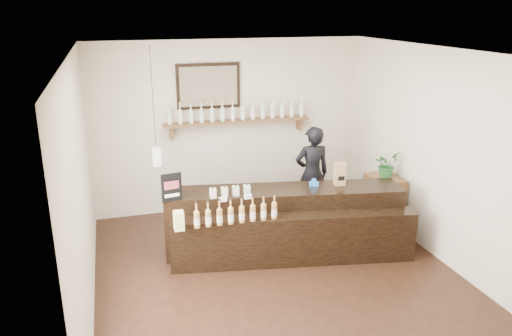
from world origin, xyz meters
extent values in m
plane|color=black|center=(0.00, 0.00, 0.00)|extent=(5.00, 5.00, 0.00)
plane|color=beige|center=(0.00, 2.50, 1.40)|extent=(4.50, 0.00, 4.50)
plane|color=beige|center=(0.00, -2.50, 1.40)|extent=(4.50, 0.00, 4.50)
plane|color=beige|center=(-2.25, 0.00, 1.40)|extent=(0.00, 5.00, 5.00)
plane|color=beige|center=(2.25, 0.00, 1.40)|extent=(0.00, 5.00, 5.00)
plane|color=white|center=(0.00, 0.00, 2.80)|extent=(5.00, 5.00, 0.00)
cube|color=brown|center=(0.10, 2.37, 1.50)|extent=(2.40, 0.25, 0.04)
cube|color=brown|center=(-0.98, 2.40, 1.38)|extent=(0.04, 0.20, 0.20)
cube|color=brown|center=(1.18, 2.40, 1.38)|extent=(0.04, 0.20, 0.20)
cube|color=black|center=(-0.35, 2.47, 2.08)|extent=(1.02, 0.04, 0.72)
cube|color=#403729|center=(-0.35, 2.44, 2.08)|extent=(0.92, 0.01, 0.62)
cube|color=white|center=(-1.30, 1.60, 1.25)|extent=(0.12, 0.12, 0.28)
cylinder|color=black|center=(-1.30, 1.60, 2.09)|extent=(0.01, 0.01, 1.41)
cylinder|color=silver|center=(-1.00, 2.37, 1.62)|extent=(0.07, 0.07, 0.20)
cone|color=silver|center=(-1.00, 2.37, 1.75)|extent=(0.07, 0.07, 0.05)
cylinder|color=silver|center=(-1.00, 2.37, 1.81)|extent=(0.02, 0.02, 0.07)
cylinder|color=#CB803B|center=(-1.00, 2.37, 1.86)|extent=(0.03, 0.03, 0.02)
cylinder|color=white|center=(-1.00, 2.37, 1.60)|extent=(0.07, 0.07, 0.09)
cylinder|color=silver|center=(-0.83, 2.37, 1.62)|extent=(0.07, 0.07, 0.20)
cone|color=silver|center=(-0.83, 2.37, 1.75)|extent=(0.07, 0.07, 0.05)
cylinder|color=silver|center=(-0.83, 2.37, 1.81)|extent=(0.02, 0.02, 0.07)
cylinder|color=#CB803B|center=(-0.83, 2.37, 1.86)|extent=(0.03, 0.03, 0.02)
cylinder|color=white|center=(-0.83, 2.37, 1.60)|extent=(0.07, 0.07, 0.09)
cylinder|color=silver|center=(-0.66, 2.37, 1.62)|extent=(0.07, 0.07, 0.20)
cone|color=silver|center=(-0.66, 2.37, 1.75)|extent=(0.07, 0.07, 0.05)
cylinder|color=silver|center=(-0.66, 2.37, 1.81)|extent=(0.02, 0.02, 0.07)
cylinder|color=#CB803B|center=(-0.66, 2.37, 1.86)|extent=(0.03, 0.03, 0.02)
cylinder|color=white|center=(-0.66, 2.37, 1.60)|extent=(0.07, 0.07, 0.09)
cylinder|color=silver|center=(-0.49, 2.37, 1.62)|extent=(0.07, 0.07, 0.20)
cone|color=silver|center=(-0.49, 2.37, 1.75)|extent=(0.07, 0.07, 0.05)
cylinder|color=silver|center=(-0.49, 2.37, 1.81)|extent=(0.02, 0.02, 0.07)
cylinder|color=#CB803B|center=(-0.49, 2.37, 1.86)|extent=(0.03, 0.03, 0.02)
cylinder|color=white|center=(-0.49, 2.37, 1.60)|extent=(0.07, 0.07, 0.09)
cylinder|color=silver|center=(-0.32, 2.37, 1.62)|extent=(0.07, 0.07, 0.20)
cone|color=silver|center=(-0.32, 2.37, 1.75)|extent=(0.07, 0.07, 0.05)
cylinder|color=silver|center=(-0.32, 2.37, 1.81)|extent=(0.02, 0.02, 0.07)
cylinder|color=#CB803B|center=(-0.32, 2.37, 1.86)|extent=(0.03, 0.03, 0.02)
cylinder|color=white|center=(-0.32, 2.37, 1.60)|extent=(0.07, 0.07, 0.09)
cylinder|color=silver|center=(-0.15, 2.37, 1.62)|extent=(0.07, 0.07, 0.20)
cone|color=silver|center=(-0.15, 2.37, 1.75)|extent=(0.07, 0.07, 0.05)
cylinder|color=silver|center=(-0.15, 2.37, 1.81)|extent=(0.02, 0.02, 0.07)
cylinder|color=#CB803B|center=(-0.15, 2.37, 1.86)|extent=(0.03, 0.03, 0.02)
cylinder|color=white|center=(-0.15, 2.37, 1.60)|extent=(0.07, 0.07, 0.09)
cylinder|color=silver|center=(0.02, 2.37, 1.62)|extent=(0.07, 0.07, 0.20)
cone|color=silver|center=(0.02, 2.37, 1.75)|extent=(0.07, 0.07, 0.05)
cylinder|color=silver|center=(0.02, 2.37, 1.81)|extent=(0.02, 0.02, 0.07)
cylinder|color=#CB803B|center=(0.02, 2.37, 1.86)|extent=(0.03, 0.03, 0.02)
cylinder|color=white|center=(0.02, 2.37, 1.60)|extent=(0.07, 0.07, 0.09)
cylinder|color=silver|center=(0.18, 2.37, 1.62)|extent=(0.07, 0.07, 0.20)
cone|color=silver|center=(0.18, 2.37, 1.75)|extent=(0.07, 0.07, 0.05)
cylinder|color=silver|center=(0.18, 2.37, 1.81)|extent=(0.02, 0.02, 0.07)
cylinder|color=#CB803B|center=(0.18, 2.37, 1.86)|extent=(0.03, 0.03, 0.02)
cylinder|color=white|center=(0.18, 2.37, 1.60)|extent=(0.07, 0.07, 0.09)
cylinder|color=silver|center=(0.35, 2.37, 1.62)|extent=(0.07, 0.07, 0.20)
cone|color=silver|center=(0.35, 2.37, 1.75)|extent=(0.07, 0.07, 0.05)
cylinder|color=silver|center=(0.35, 2.37, 1.81)|extent=(0.02, 0.02, 0.07)
cylinder|color=#CB803B|center=(0.35, 2.37, 1.86)|extent=(0.03, 0.03, 0.02)
cylinder|color=white|center=(0.35, 2.37, 1.60)|extent=(0.07, 0.07, 0.09)
cylinder|color=silver|center=(0.52, 2.37, 1.62)|extent=(0.07, 0.07, 0.20)
cone|color=silver|center=(0.52, 2.37, 1.75)|extent=(0.07, 0.07, 0.05)
cylinder|color=silver|center=(0.52, 2.37, 1.81)|extent=(0.02, 0.02, 0.07)
cylinder|color=#CB803B|center=(0.52, 2.37, 1.86)|extent=(0.03, 0.03, 0.02)
cylinder|color=white|center=(0.52, 2.37, 1.60)|extent=(0.07, 0.07, 0.09)
cylinder|color=silver|center=(0.69, 2.37, 1.62)|extent=(0.07, 0.07, 0.20)
cone|color=silver|center=(0.69, 2.37, 1.75)|extent=(0.07, 0.07, 0.05)
cylinder|color=silver|center=(0.69, 2.37, 1.81)|extent=(0.02, 0.02, 0.07)
cylinder|color=#CB803B|center=(0.69, 2.37, 1.86)|extent=(0.03, 0.03, 0.02)
cylinder|color=white|center=(0.69, 2.37, 1.60)|extent=(0.07, 0.07, 0.09)
cylinder|color=silver|center=(0.86, 2.37, 1.62)|extent=(0.07, 0.07, 0.20)
cone|color=silver|center=(0.86, 2.37, 1.75)|extent=(0.07, 0.07, 0.05)
cylinder|color=silver|center=(0.86, 2.37, 1.81)|extent=(0.02, 0.02, 0.07)
cylinder|color=#CB803B|center=(0.86, 2.37, 1.86)|extent=(0.03, 0.03, 0.02)
cylinder|color=white|center=(0.86, 2.37, 1.60)|extent=(0.07, 0.07, 0.09)
cylinder|color=silver|center=(1.03, 2.37, 1.62)|extent=(0.07, 0.07, 0.20)
cone|color=silver|center=(1.03, 2.37, 1.75)|extent=(0.07, 0.07, 0.05)
cylinder|color=silver|center=(1.03, 2.37, 1.81)|extent=(0.02, 0.02, 0.07)
cylinder|color=#CB803B|center=(1.03, 2.37, 1.86)|extent=(0.03, 0.03, 0.02)
cylinder|color=white|center=(1.03, 2.37, 1.60)|extent=(0.07, 0.07, 0.09)
cylinder|color=silver|center=(1.20, 2.37, 1.62)|extent=(0.07, 0.07, 0.20)
cone|color=silver|center=(1.20, 2.37, 1.75)|extent=(0.07, 0.07, 0.05)
cylinder|color=silver|center=(1.20, 2.37, 1.81)|extent=(0.02, 0.02, 0.07)
cylinder|color=#CB803B|center=(1.20, 2.37, 1.86)|extent=(0.03, 0.03, 0.02)
cylinder|color=white|center=(1.20, 2.37, 1.60)|extent=(0.07, 0.07, 0.09)
cube|color=black|center=(0.31, 0.70, 0.45)|extent=(3.29, 1.14, 0.91)
cube|color=black|center=(0.31, 0.27, 0.34)|extent=(3.24, 0.86, 0.69)
cube|color=white|center=(-0.59, 0.49, 0.93)|extent=(0.10, 0.04, 0.05)
cube|color=white|center=(-0.26, 0.49, 0.93)|extent=(0.10, 0.04, 0.05)
cube|color=#CCD280|center=(-1.19, 0.27, 0.75)|extent=(0.12, 0.12, 0.12)
cube|color=#CCD280|center=(-1.19, 0.27, 0.87)|extent=(0.12, 0.12, 0.12)
cube|color=silver|center=(-0.69, 0.65, 0.97)|extent=(0.08, 0.08, 0.13)
cube|color=#FFC6CC|center=(-0.69, 0.61, 0.97)|extent=(0.07, 0.00, 0.06)
cylinder|color=black|center=(-0.69, 0.65, 1.05)|extent=(0.02, 0.02, 0.03)
cube|color=silver|center=(-0.53, 0.65, 0.97)|extent=(0.08, 0.08, 0.13)
cube|color=#FFC6CC|center=(-0.53, 0.61, 0.97)|extent=(0.07, 0.00, 0.06)
cylinder|color=black|center=(-0.53, 0.65, 1.05)|extent=(0.02, 0.02, 0.03)
cube|color=silver|center=(-0.38, 0.65, 0.97)|extent=(0.08, 0.08, 0.13)
cube|color=#FFC6CC|center=(-0.38, 0.61, 0.97)|extent=(0.07, 0.00, 0.06)
cylinder|color=black|center=(-0.38, 0.65, 1.05)|extent=(0.02, 0.02, 0.03)
cube|color=silver|center=(-0.23, 0.65, 0.97)|extent=(0.08, 0.08, 0.13)
cube|color=#FFC6CC|center=(-0.23, 0.61, 0.97)|extent=(0.07, 0.00, 0.06)
cylinder|color=black|center=(-0.23, 0.65, 1.05)|extent=(0.02, 0.02, 0.03)
cylinder|color=#B07F3B|center=(-0.97, 0.27, 0.79)|extent=(0.07, 0.07, 0.20)
cone|color=#B07F3B|center=(-0.97, 0.27, 0.92)|extent=(0.07, 0.07, 0.05)
cylinder|color=#B07F3B|center=(-0.97, 0.27, 0.98)|extent=(0.02, 0.02, 0.07)
cylinder|color=black|center=(-0.97, 0.27, 1.02)|extent=(0.03, 0.03, 0.02)
cylinder|color=white|center=(-0.97, 0.27, 0.77)|extent=(0.07, 0.07, 0.09)
cylinder|color=#B07F3B|center=(-0.83, 0.27, 0.79)|extent=(0.07, 0.07, 0.20)
cone|color=#B07F3B|center=(-0.83, 0.27, 0.92)|extent=(0.07, 0.07, 0.05)
cylinder|color=#B07F3B|center=(-0.83, 0.27, 0.98)|extent=(0.02, 0.02, 0.07)
cylinder|color=black|center=(-0.83, 0.27, 1.02)|extent=(0.03, 0.03, 0.02)
cylinder|color=white|center=(-0.83, 0.27, 0.77)|extent=(0.07, 0.07, 0.09)
cylinder|color=#B07F3B|center=(-0.69, 0.27, 0.79)|extent=(0.07, 0.07, 0.20)
cone|color=#B07F3B|center=(-0.69, 0.27, 0.92)|extent=(0.07, 0.07, 0.05)
cylinder|color=#B07F3B|center=(-0.69, 0.27, 0.98)|extent=(0.02, 0.02, 0.07)
cylinder|color=black|center=(-0.69, 0.27, 1.02)|extent=(0.03, 0.03, 0.02)
cylinder|color=white|center=(-0.69, 0.27, 0.77)|extent=(0.07, 0.07, 0.09)
cylinder|color=#B07F3B|center=(-0.54, 0.27, 0.79)|extent=(0.07, 0.07, 0.20)
cone|color=#B07F3B|center=(-0.54, 0.27, 0.92)|extent=(0.07, 0.07, 0.05)
cylinder|color=#B07F3B|center=(-0.54, 0.27, 0.98)|extent=(0.02, 0.02, 0.07)
cylinder|color=black|center=(-0.54, 0.27, 1.02)|extent=(0.03, 0.03, 0.02)
cylinder|color=white|center=(-0.54, 0.27, 0.77)|extent=(0.07, 0.07, 0.09)
cylinder|color=#B07F3B|center=(-0.40, 0.27, 0.79)|extent=(0.07, 0.07, 0.20)
cone|color=#B07F3B|center=(-0.40, 0.27, 0.92)|extent=(0.07, 0.07, 0.05)
cylinder|color=#B07F3B|center=(-0.40, 0.27, 0.98)|extent=(0.02, 0.02, 0.07)
cylinder|color=black|center=(-0.40, 0.27, 1.02)|extent=(0.03, 0.03, 0.02)
cylinder|color=white|center=(-0.40, 0.27, 0.77)|extent=(0.07, 0.07, 0.09)
cylinder|color=#B07F3B|center=(-0.26, 0.27, 0.79)|extent=(0.07, 0.07, 0.20)
cone|color=#B07F3B|center=(-0.26, 0.27, 0.92)|extent=(0.07, 0.07, 0.05)
cylinder|color=#B07F3B|center=(-0.26, 0.27, 0.98)|extent=(0.02, 0.02, 0.07)
cylinder|color=black|center=(-0.26, 0.27, 1.02)|extent=(0.03, 0.03, 0.02)
cylinder|color=white|center=(-0.26, 0.27, 0.77)|extent=(0.07, 0.07, 0.09)
cylinder|color=#B07F3B|center=(-0.11, 0.27, 0.79)|extent=(0.07, 0.07, 0.20)
cone|color=#B07F3B|center=(-0.11, 0.27, 0.92)|extent=(0.07, 0.07, 0.05)
cylinder|color=#B07F3B|center=(-0.11, 0.27, 0.98)|extent=(0.02, 0.02, 0.07)
cylinder|color=black|center=(-0.11, 0.27, 1.02)|extent=(0.03, 0.03, 0.02)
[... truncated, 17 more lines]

